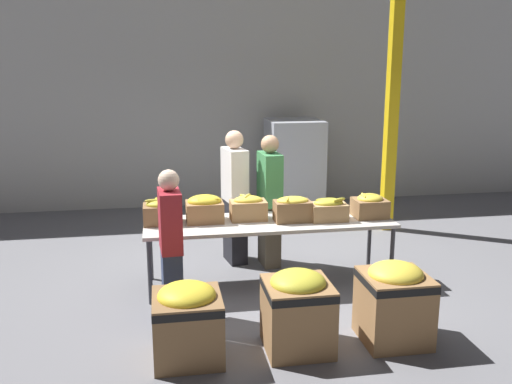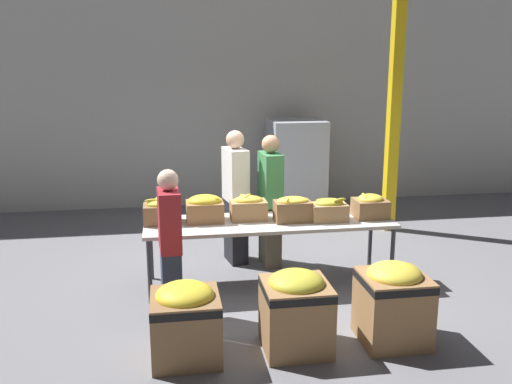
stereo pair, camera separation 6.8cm
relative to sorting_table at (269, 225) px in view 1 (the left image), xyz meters
name	(u,v)px [view 1 (the left image)]	position (x,y,z in m)	size (l,w,h in m)	color
ground_plane	(269,283)	(0.00, 0.00, -0.72)	(30.00, 30.00, 0.00)	slate
wall_back	(228,93)	(0.00, 3.84, 1.28)	(16.00, 0.08, 4.00)	#B7B7B2
sorting_table	(269,225)	(0.00, 0.00, 0.00)	(2.87, 0.84, 0.77)	beige
banana_box_0	(162,211)	(-1.22, 0.10, 0.19)	(0.42, 0.31, 0.30)	olive
banana_box_1	(205,208)	(-0.74, 0.10, 0.21)	(0.42, 0.33, 0.31)	olive
banana_box_2	(248,208)	(-0.23, 0.09, 0.19)	(0.41, 0.29, 0.31)	#A37A4C
banana_box_3	(292,208)	(0.26, -0.05, 0.20)	(0.42, 0.26, 0.30)	olive
banana_box_4	(328,209)	(0.68, -0.08, 0.18)	(0.42, 0.28, 0.28)	tan
banana_box_5	(370,205)	(1.20, -0.03, 0.19)	(0.38, 0.34, 0.29)	olive
volunteer_0	(270,201)	(0.13, 0.63, 0.11)	(0.26, 0.47, 1.68)	#6B604C
volunteer_1	(171,247)	(-1.14, -0.75, 0.05)	(0.23, 0.43, 1.56)	#2D3856
volunteer_2	(235,198)	(-0.29, 0.81, 0.13)	(0.31, 0.50, 1.72)	black
donation_bin_0	(187,319)	(-1.04, -1.57, -0.35)	(0.61, 0.61, 0.70)	olive
donation_bin_1	(298,308)	(-0.04, -1.57, -0.32)	(0.60, 0.60, 0.75)	olive
donation_bin_2	(394,300)	(0.89, -1.57, -0.31)	(0.60, 0.60, 0.77)	olive
support_pillar	(392,99)	(2.22, 1.86, 1.28)	(0.17, 0.17, 4.00)	yellow
pallet_stack_0	(294,167)	(1.03, 3.07, 0.06)	(0.97, 0.97, 1.59)	olive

